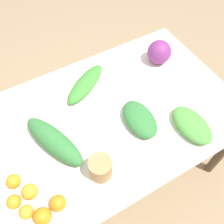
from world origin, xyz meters
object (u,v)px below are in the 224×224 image
orange_6 (13,181)px  greens_bunch_beet_tops (86,84)px  greens_bunch_kale (140,119)px  orange_3 (30,191)px  orange_0 (27,212)px  paper_bag (101,168)px  orange_1 (43,216)px  cabbage_purple (159,52)px  orange_2 (14,202)px  greens_bunch_chard (54,141)px  greens_bunch_scallion (192,125)px  orange_4 (58,203)px

orange_6 → greens_bunch_beet_tops: bearing=33.6°
greens_bunch_kale → orange_3: size_ratio=3.45×
greens_bunch_kale → orange_0: (-0.70, -0.16, -0.01)m
paper_bag → orange_1: paper_bag is taller
cabbage_purple → orange_2: (-1.11, -0.43, -0.04)m
orange_1 → orange_2: bearing=125.9°
paper_bag → greens_bunch_chard: paper_bag is taller
greens_bunch_kale → greens_bunch_scallion: bearing=-37.0°
orange_0 → orange_1: bearing=-44.3°
paper_bag → orange_0: 0.38m
greens_bunch_kale → orange_1: (-0.64, -0.21, 0.00)m
greens_bunch_beet_tops → greens_bunch_scallion: greens_bunch_scallion is taller
greens_bunch_scallion → orange_4: bearing=-178.5°
greens_bunch_scallion → cabbage_purple: bearing=73.8°
greens_bunch_chard → orange_4: bearing=-109.4°
greens_bunch_kale → orange_3: 0.66m
greens_bunch_chard → orange_4: (-0.10, -0.29, -0.01)m
greens_bunch_chard → orange_3: greens_bunch_chard is taller
orange_3 → orange_6: size_ratio=1.08×
greens_bunch_kale → orange_3: (-0.65, -0.08, -0.00)m
orange_4 → orange_6: bearing=126.0°
orange_0 → orange_1: orange_1 is taller
orange_4 → orange_0: bearing=165.7°
greens_bunch_beet_tops → orange_6: (-0.56, -0.38, 0.00)m
greens_bunch_scallion → orange_0: size_ratio=4.16×
greens_bunch_scallion → paper_bag: bearing=178.0°
greens_bunch_chard → orange_2: bearing=-145.5°
paper_bag → greens_bunch_beet_tops: 0.56m
greens_bunch_scallion → orange_6: (-0.93, 0.18, -0.00)m
greens_bunch_kale → orange_2: greens_bunch_kale is taller
greens_bunch_kale → greens_bunch_scallion: (0.23, -0.17, -0.00)m
orange_0 → orange_3: orange_3 is taller
greens_bunch_scallion → greens_bunch_chard: bearing=158.4°
orange_6 → greens_bunch_scallion: bearing=-10.7°
orange_3 → orange_4: bearing=-50.6°
orange_2 → orange_4: 0.20m
greens_bunch_kale → orange_6: bearing=179.6°
greens_bunch_kale → greens_bunch_beet_tops: size_ratio=0.74×
orange_2 → greens_bunch_kale: bearing=6.7°
greens_bunch_scallion → orange_1: size_ratio=3.31×
paper_bag → greens_bunch_kale: paper_bag is taller
greens_bunch_kale → orange_2: size_ratio=3.92×
greens_bunch_chard → orange_3: 0.27m
cabbage_purple → greens_bunch_scallion: bearing=-106.2°
greens_bunch_beet_tops → orange_2: bearing=-141.7°
paper_bag → orange_3: paper_bag is taller
greens_bunch_scallion → orange_3: bearing=174.1°
orange_1 → orange_3: (-0.01, 0.13, -0.00)m
cabbage_purple → orange_2: bearing=-158.6°
cabbage_purple → orange_0: bearing=-154.9°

